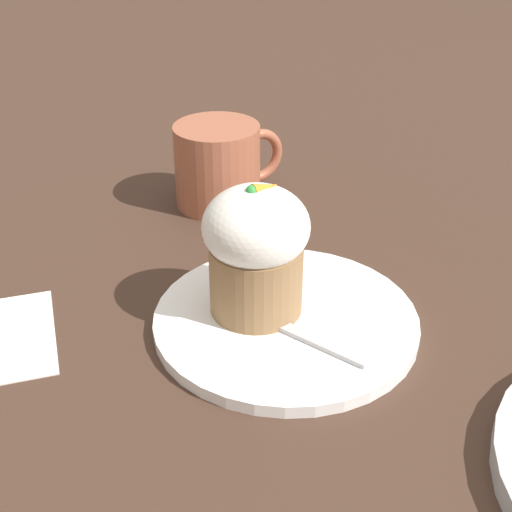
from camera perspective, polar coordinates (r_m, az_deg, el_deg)
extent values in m
plane|color=#3D281E|center=(0.57, 2.38, -5.61)|extent=(4.00, 4.00, 0.00)
cylinder|color=white|center=(0.57, 2.39, -5.19)|extent=(0.21, 0.21, 0.01)
cylinder|color=olive|center=(0.56, 0.00, -1.76)|extent=(0.07, 0.07, 0.06)
ellipsoid|color=white|center=(0.53, 0.00, 2.38)|extent=(0.08, 0.08, 0.06)
cone|color=orange|center=(0.52, 0.76, 5.49)|extent=(0.02, 0.01, 0.01)
sphere|color=green|center=(0.52, -0.32, 5.21)|extent=(0.01, 0.01, 0.01)
cube|color=#B7B7BC|center=(0.54, 4.74, -6.96)|extent=(0.04, 0.08, 0.00)
ellipsoid|color=#B7B7BC|center=(0.56, -0.01, -4.75)|extent=(0.04, 0.05, 0.01)
cylinder|color=#9E563D|center=(0.74, -3.10, 7.23)|extent=(0.09, 0.09, 0.09)
torus|color=#9E563D|center=(0.76, 0.18, 8.01)|extent=(0.06, 0.01, 0.06)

